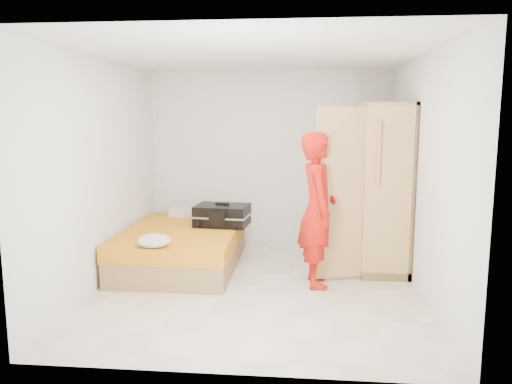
# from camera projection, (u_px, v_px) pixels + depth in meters

# --- Properties ---
(room) EXTENTS (4.00, 4.02, 2.60)m
(room) POSITION_uv_depth(u_px,v_px,m) (258.00, 174.00, 5.56)
(room) COLOR beige
(room) RESTS_ON ground
(bed) EXTENTS (1.42, 2.02, 0.50)m
(bed) POSITION_uv_depth(u_px,v_px,m) (182.00, 247.00, 6.47)
(bed) COLOR #9C7D46
(bed) RESTS_ON ground
(wardrobe) EXTENTS (1.15, 1.36, 2.10)m
(wardrobe) POSITION_uv_depth(u_px,v_px,m) (379.00, 191.00, 6.30)
(wardrobe) COLOR #DEB46C
(wardrobe) RESTS_ON ground
(person) EXTENTS (0.50, 0.69, 1.77)m
(person) POSITION_uv_depth(u_px,v_px,m) (317.00, 210.00, 5.68)
(person) COLOR red
(person) RESTS_ON ground
(suitcase) EXTENTS (0.75, 0.59, 0.30)m
(suitcase) POSITION_uv_depth(u_px,v_px,m) (222.00, 215.00, 6.60)
(suitcase) COLOR black
(suitcase) RESTS_ON bed
(round_cushion) EXTENTS (0.37, 0.37, 0.14)m
(round_cushion) POSITION_uv_depth(u_px,v_px,m) (154.00, 241.00, 5.54)
(round_cushion) COLOR silver
(round_cushion) RESTS_ON bed
(pillow) EXTENTS (0.56, 0.32, 0.10)m
(pillow) POSITION_uv_depth(u_px,v_px,m) (189.00, 212.00, 7.27)
(pillow) COLOR silver
(pillow) RESTS_ON bed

